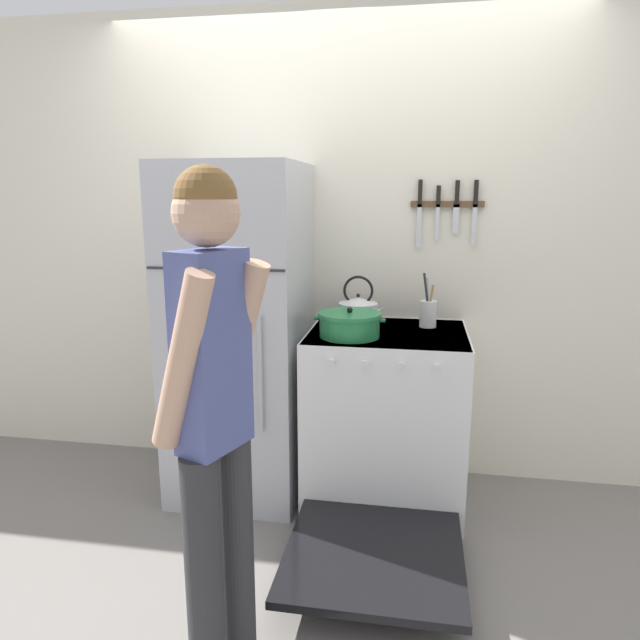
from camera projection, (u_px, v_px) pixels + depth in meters
The scene contains 9 objects.
ground_plane at pixel (337, 463), 3.43m from camera, with size 14.00×14.00×0.00m, color slate.
wall_back at pixel (339, 250), 3.18m from camera, with size 10.00×0.06×2.55m.
refrigerator at pixel (240, 333), 2.99m from camera, with size 0.67×0.71×1.73m.
stove_range at pixel (385, 419), 2.92m from camera, with size 0.79×1.40×0.91m.
dutch_oven_pot at pixel (350, 324), 2.75m from camera, with size 0.34×0.30×0.14m.
tea_kettle at pixel (358, 310), 3.00m from camera, with size 0.26×0.21×0.26m.
utensil_jar at pixel (428, 313), 2.94m from camera, with size 0.09×0.09×0.28m.
person at pixel (214, 406), 1.74m from camera, with size 0.35×0.40×1.66m.
wall_knife_strip at pixel (447, 203), 2.98m from camera, with size 0.38×0.03×0.35m.
Camera 1 is at (0.44, -3.13, 1.58)m, focal length 32.00 mm.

